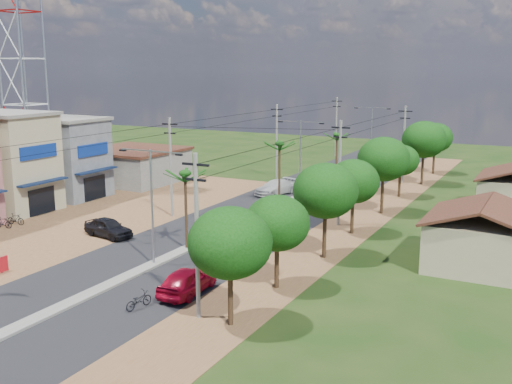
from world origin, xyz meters
TOP-DOWN VIEW (x-y plane):
  - ground at (0.00, 0.00)m, footprint 160.00×160.00m
  - road at (0.00, 15.00)m, footprint 12.00×110.00m
  - median at (0.00, 18.00)m, footprint 1.00×90.00m
  - dirt_lot_west at (-15.00, 8.00)m, footprint 18.00×46.00m
  - dirt_shoulder_east at (8.50, 15.00)m, footprint 5.00×90.00m
  - shophouse_cream at (-21.98, 7.00)m, footprint 9.00×6.40m
  - shophouse_grey at (-21.98, 14.00)m, footprint 9.00×6.40m
  - low_shed at (-21.00, 24.00)m, footprint 10.40×10.40m
  - telecom_tower at (-27.00, 14.00)m, footprint 3.80×3.80m
  - house_east_near at (20.00, 10.00)m, footprint 7.60×7.50m
  - tree_east_a at (9.50, -6.00)m, footprint 4.40×4.40m
  - tree_east_b at (9.30, 0.00)m, footprint 4.00×4.00m
  - tree_east_c at (9.70, 7.00)m, footprint 4.60×4.60m
  - tree_east_d at (9.40, 14.00)m, footprint 4.20×4.20m
  - tree_east_e at (9.60, 22.00)m, footprint 4.80×4.80m
  - tree_east_f at (9.20, 30.00)m, footprint 3.80×3.80m
  - tree_east_g at (9.80, 38.00)m, footprint 5.00×5.00m
  - tree_east_h at (9.50, 46.00)m, footprint 4.40×4.40m
  - palm_median_near at (0.00, 4.00)m, footprint 2.00×2.00m
  - palm_median_mid at (0.00, 20.00)m, footprint 2.00×2.00m
  - palm_median_far at (0.00, 36.00)m, footprint 2.00×2.00m
  - streetlight_near at (0.00, 0.00)m, footprint 5.10×0.18m
  - streetlight_mid at (0.00, 25.00)m, footprint 5.10×0.18m
  - streetlight_far at (0.00, 50.00)m, footprint 5.10×0.18m
  - utility_pole_w_b at (-7.00, 12.00)m, footprint 1.60×0.24m
  - utility_pole_w_c at (-7.00, 34.00)m, footprint 1.60×0.24m
  - utility_pole_w_d at (-7.00, 55.00)m, footprint 1.60×0.24m
  - utility_pole_e_a at (7.50, -6.00)m, footprint 1.60×0.24m
  - utility_pole_e_b at (7.50, 16.00)m, footprint 1.60×0.24m
  - utility_pole_e_c at (7.50, 38.00)m, footprint 1.60×0.24m
  - car_red_near at (5.00, -3.34)m, footprint 2.26×4.88m
  - car_silver_mid at (3.84, 9.24)m, footprint 3.12×5.03m
  - car_white_far at (-2.82, 25.00)m, footprint 3.41×5.59m
  - car_parked_dark at (-7.50, 3.99)m, footprint 4.72×2.54m
  - moto_rider_east at (3.87, -6.53)m, footprint 0.95×1.91m
  - moto_rider_west_a at (-1.34, 21.48)m, footprint 0.74×1.97m
  - moto_rider_west_b at (-3.07, 29.58)m, footprint 0.99×1.51m
  - roadside_sign at (-8.00, -6.00)m, footprint 0.10×1.29m

SIDE VIEW (x-z plane):
  - ground at x=0.00m, z-range 0.00..0.00m
  - dirt_shoulder_east at x=8.50m, z-range 0.00..0.03m
  - dirt_lot_west at x=-15.00m, z-range 0.00..0.04m
  - road at x=0.00m, z-range 0.00..0.04m
  - median at x=0.00m, z-range 0.00..0.18m
  - moto_rider_west_b at x=-3.07m, z-range 0.00..0.88m
  - moto_rider_east at x=3.87m, z-range 0.00..0.96m
  - moto_rider_west_a at x=-1.34m, z-range 0.00..1.02m
  - roadside_sign at x=-8.00m, z-range 0.00..1.07m
  - car_white_far at x=-2.82m, z-range 0.00..1.51m
  - car_parked_dark at x=-7.50m, z-range 0.00..1.52m
  - car_silver_mid at x=3.84m, z-range 0.00..1.57m
  - car_red_near at x=5.00m, z-range 0.00..1.62m
  - low_shed at x=-21.00m, z-range -0.01..3.94m
  - house_east_near at x=20.00m, z-range 0.09..4.69m
  - tree_east_f at x=9.20m, z-range 1.13..6.64m
  - tree_east_b at x=9.30m, z-range 1.20..7.03m
  - shophouse_grey at x=-21.98m, z-range 0.01..8.31m
  - tree_east_d at x=9.40m, z-range 1.27..7.41m
  - tree_east_a at x=9.50m, z-range 1.30..7.67m
  - tree_east_h at x=9.50m, z-range 1.38..7.90m
  - shophouse_cream at x=-21.98m, z-range 0.01..9.31m
  - utility_pole_w_b at x=-7.00m, z-range 0.26..9.26m
  - utility_pole_w_c at x=-7.00m, z-range 0.26..9.26m
  - utility_pole_w_d at x=-7.00m, z-range 0.26..9.26m
  - utility_pole_e_a at x=7.50m, z-range 0.26..9.26m
  - utility_pole_e_b at x=7.50m, z-range 0.26..9.26m
  - utility_pole_e_c at x=7.50m, z-range 0.26..9.26m
  - streetlight_near at x=0.00m, z-range 0.79..8.79m
  - streetlight_mid at x=0.00m, z-range 0.79..8.79m
  - streetlight_far at x=0.00m, z-range 0.79..8.79m
  - tree_east_c at x=9.70m, z-range 1.45..8.28m
  - tree_east_e at x=9.60m, z-range 1.52..8.66m
  - tree_east_g at x=9.80m, z-range 1.55..8.93m
  - palm_median_far at x=0.00m, z-range 2.34..8.19m
  - palm_median_near at x=0.00m, z-range 2.46..8.61m
  - palm_median_mid at x=0.00m, z-range 2.62..9.17m
  - telecom_tower at x=-27.00m, z-range -2.38..40.62m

